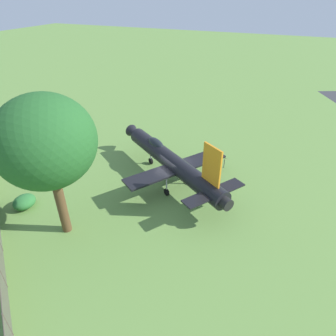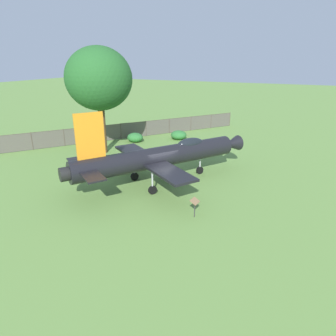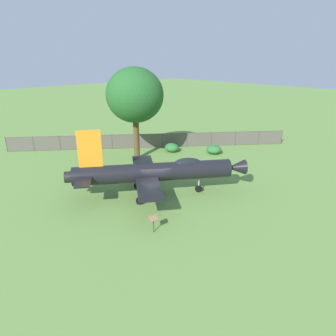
{
  "view_description": "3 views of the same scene",
  "coord_description": "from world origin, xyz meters",
  "px_view_note": "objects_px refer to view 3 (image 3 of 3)",
  "views": [
    {
      "loc": [
        -19.54,
        -7.79,
        14.61
      ],
      "look_at": [
        -1.16,
        -0.05,
        2.16
      ],
      "focal_mm": 31.14,
      "sensor_mm": 36.0,
      "label": 1
    },
    {
      "loc": [
        9.28,
        -18.12,
        8.68
      ],
      "look_at": [
        1.29,
        -1.09,
        1.76
      ],
      "focal_mm": 31.99,
      "sensor_mm": 36.0,
      "label": 2
    },
    {
      "loc": [
        16.82,
        -14.15,
        10.66
      ],
      "look_at": [
        1.06,
        0.59,
        2.52
      ],
      "focal_mm": 31.63,
      "sensor_mm": 36.0,
      "label": 3
    }
  ],
  "objects_px": {
    "shade_tree": "(135,96)",
    "shrub_near_fence": "(214,149)",
    "display_jet": "(158,171)",
    "info_plaque": "(153,220)",
    "shrub_by_tree": "(172,148)"
  },
  "relations": [
    {
      "from": "shade_tree",
      "to": "shrub_by_tree",
      "type": "xyz_separation_m",
      "value": [
        0.75,
        4.62,
        -6.39
      ]
    },
    {
      "from": "shade_tree",
      "to": "shrub_near_fence",
      "type": "distance_m",
      "value": 11.04
    },
    {
      "from": "display_jet",
      "to": "info_plaque",
      "type": "distance_m",
      "value": 5.65
    },
    {
      "from": "shrub_by_tree",
      "to": "info_plaque",
      "type": "distance_m",
      "value": 17.39
    },
    {
      "from": "shrub_by_tree",
      "to": "info_plaque",
      "type": "relative_size",
      "value": 1.55
    },
    {
      "from": "shrub_near_fence",
      "to": "info_plaque",
      "type": "distance_m",
      "value": 17.76
    },
    {
      "from": "shrub_near_fence",
      "to": "shrub_by_tree",
      "type": "distance_m",
      "value": 4.97
    },
    {
      "from": "shrub_by_tree",
      "to": "info_plaque",
      "type": "height_order",
      "value": "info_plaque"
    },
    {
      "from": "info_plaque",
      "to": "display_jet",
      "type": "bearing_deg",
      "value": 135.8
    },
    {
      "from": "shrub_by_tree",
      "to": "shrub_near_fence",
      "type": "bearing_deg",
      "value": 38.48
    },
    {
      "from": "shade_tree",
      "to": "shrub_near_fence",
      "type": "xyz_separation_m",
      "value": [
        4.64,
        7.71,
        -6.4
      ]
    },
    {
      "from": "display_jet",
      "to": "info_plaque",
      "type": "xyz_separation_m",
      "value": [
        3.96,
        -3.85,
        -1.22
      ]
    },
    {
      "from": "display_jet",
      "to": "shade_tree",
      "type": "relative_size",
      "value": 1.33
    },
    {
      "from": "shade_tree",
      "to": "display_jet",
      "type": "bearing_deg",
      "value": -27.23
    },
    {
      "from": "display_jet",
      "to": "shrub_near_fence",
      "type": "xyz_separation_m",
      "value": [
        -3.87,
        12.09,
        -1.57
      ]
    }
  ]
}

